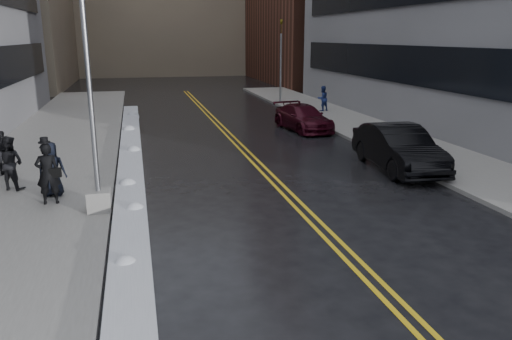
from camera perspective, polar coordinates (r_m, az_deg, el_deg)
ground at (r=13.28m, az=-3.43°, el=-6.95°), size 160.00×160.00×0.00m
sidewalk_west at (r=22.96m, az=-22.36°, el=1.60°), size 5.50×50.00×0.15m
sidewalk_east at (r=25.71m, az=14.86°, el=3.57°), size 4.00×50.00×0.15m
lane_line_left at (r=23.12m, az=-2.12°, el=2.64°), size 0.12×50.00×0.01m
lane_line_right at (r=23.18m, az=-1.40°, el=2.68°), size 0.12×50.00×0.01m
snow_ridge at (r=20.70m, az=-14.12°, el=1.18°), size 0.90×30.00×0.34m
lamppost at (r=14.39m, az=-18.14°, el=4.55°), size 0.65×0.65×7.62m
fire_hydrant at (r=25.16m, az=12.92°, el=4.56°), size 0.26×0.26×0.73m
traffic_signal at (r=37.70m, az=2.85°, el=12.66°), size 0.16×0.20×6.00m
pedestrian_fedora at (r=15.85m, az=-22.71°, el=-0.38°), size 0.70×0.49×1.84m
pedestrian_b at (r=17.88m, az=-26.29°, el=0.74°), size 1.06×0.98×1.76m
pedestrian_c at (r=16.64m, az=-22.32°, el=0.10°), size 0.89×0.64×1.70m
pedestrian_d at (r=19.83m, az=-26.92°, el=1.73°), size 1.01×0.62×1.61m
pedestrian_east at (r=33.65m, az=7.62°, el=8.10°), size 0.95×0.84×1.64m
car_black at (r=19.74m, az=15.95°, el=2.43°), size 2.16×5.29×1.71m
car_maroon at (r=27.38m, az=5.40°, el=5.98°), size 2.48×4.90×1.36m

